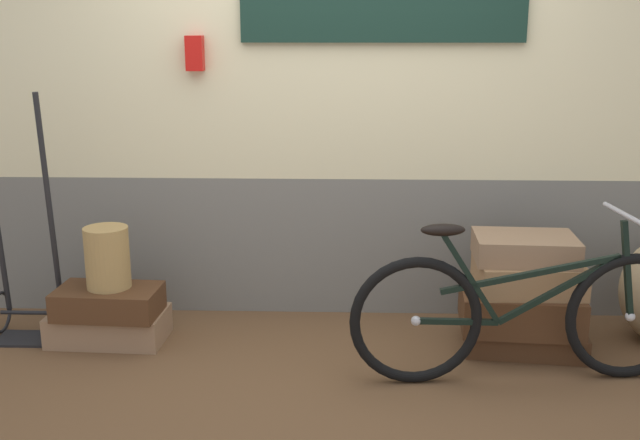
% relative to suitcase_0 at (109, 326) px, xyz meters
% --- Properties ---
extents(ground, '(9.71, 5.20, 0.06)m').
position_rel_suitcase_0_xyz_m(ground, '(1.22, -0.27, -0.12)').
color(ground, brown).
extents(station_building, '(7.71, 0.74, 2.55)m').
position_rel_suitcase_0_xyz_m(station_building, '(1.24, 0.57, 1.19)').
color(station_building, slate).
rests_on(station_building, ground).
extents(suitcase_0, '(0.67, 0.39, 0.18)m').
position_rel_suitcase_0_xyz_m(suitcase_0, '(0.00, 0.00, 0.00)').
color(suitcase_0, '#937051').
rests_on(suitcase_0, ground).
extents(suitcase_1, '(0.59, 0.36, 0.16)m').
position_rel_suitcase_0_xyz_m(suitcase_1, '(0.02, -0.05, 0.17)').
color(suitcase_1, '#4C2D19').
rests_on(suitcase_1, suitcase_0).
extents(suitcase_2, '(0.70, 0.52, 0.14)m').
position_rel_suitcase_0_xyz_m(suitcase_2, '(2.37, -0.02, -0.02)').
color(suitcase_2, '#4C2D19').
rests_on(suitcase_2, ground).
extents(suitcase_3, '(0.68, 0.51, 0.21)m').
position_rel_suitcase_0_xyz_m(suitcase_3, '(2.33, -0.05, 0.16)').
color(suitcase_3, '#4C2D19').
rests_on(suitcase_3, suitcase_2).
extents(suitcase_4, '(0.56, 0.42, 0.17)m').
position_rel_suitcase_0_xyz_m(suitcase_4, '(2.36, -0.04, 0.35)').
color(suitcase_4, '#9E754C').
rests_on(suitcase_4, suitcase_3).
extents(suitcase_5, '(0.56, 0.40, 0.14)m').
position_rel_suitcase_0_xyz_m(suitcase_5, '(2.34, -0.04, 0.50)').
color(suitcase_5, '#937051').
rests_on(suitcase_5, suitcase_4).
extents(wicker_basket, '(0.25, 0.25, 0.35)m').
position_rel_suitcase_0_xyz_m(wicker_basket, '(0.03, -0.02, 0.42)').
color(wicker_basket, '#A8844C').
rests_on(wicker_basket, suitcase_1).
extents(luggage_trolley, '(0.40, 0.35, 1.42)m').
position_rel_suitcase_0_xyz_m(luggage_trolley, '(-0.48, 0.07, 0.28)').
color(luggage_trolley, black).
rests_on(luggage_trolley, ground).
extents(bicycle, '(1.76, 0.46, 0.88)m').
position_rel_suitcase_0_xyz_m(bicycle, '(2.25, -0.43, 0.27)').
color(bicycle, black).
rests_on(bicycle, ground).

